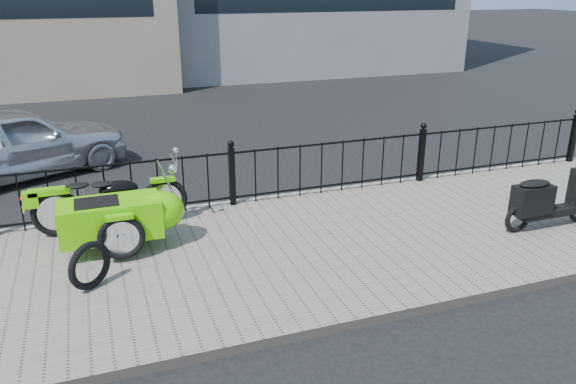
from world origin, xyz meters
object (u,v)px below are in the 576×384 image
object	(u,v)px
spare_tire	(90,265)
sedan_car	(15,142)
motorcycle_sidecar	(124,213)
scooter	(546,201)

from	to	relation	value
spare_tire	sedan_car	bearing A→B (deg)	103.15
motorcycle_sidecar	sedan_car	xyz separation A→B (m)	(-1.67, 4.00, 0.10)
sedan_car	motorcycle_sidecar	bearing A→B (deg)	178.21
spare_tire	sedan_car	world-z (taller)	sedan_car
motorcycle_sidecar	scooter	bearing A→B (deg)	-14.21
motorcycle_sidecar	sedan_car	world-z (taller)	sedan_car
spare_tire	motorcycle_sidecar	bearing A→B (deg)	65.96
motorcycle_sidecar	scooter	xyz separation A→B (m)	(5.82, -1.47, -0.05)
motorcycle_sidecar	scooter	size ratio (longest dim) A/B	1.43
scooter	sedan_car	size ratio (longest dim) A/B	0.39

